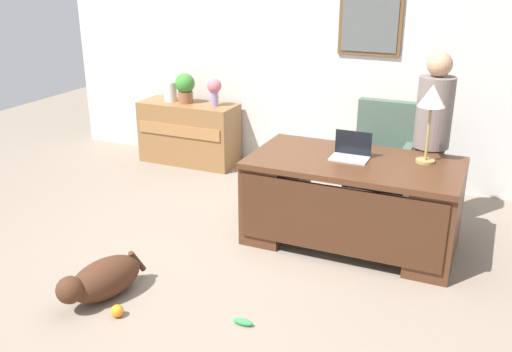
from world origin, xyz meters
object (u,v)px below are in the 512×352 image
(armchair, at_px, (381,161))
(vase_empty, at_px, (170,92))
(person_standing, at_px, (431,140))
(dog_toy_plush, at_px, (243,322))
(vase_with_flowers, at_px, (214,89))
(potted_plant, at_px, (185,87))
(desk_lamp, at_px, (432,101))
(laptop, at_px, (351,152))
(credenza, at_px, (189,133))
(dog_lying, at_px, (101,280))
(dog_toy_ball, at_px, (117,311))
(desk, at_px, (352,200))

(armchair, distance_m, vase_empty, 2.77)
(person_standing, distance_m, dog_toy_plush, 2.47)
(vase_with_flowers, distance_m, potted_plant, 0.40)
(desk_lamp, relative_size, potted_plant, 1.85)
(laptop, bearing_deg, credenza, 151.79)
(desk_lamp, distance_m, potted_plant, 3.24)
(armchair, relative_size, dog_lying, 1.43)
(desk_lamp, distance_m, vase_empty, 3.45)
(armchair, xyz_separation_m, dog_toy_ball, (-1.25, -2.75, -0.43))
(dog_lying, bearing_deg, desk, 48.10)
(desk, height_order, dog_toy_plush, desk)
(credenza, xyz_separation_m, dog_toy_ball, (1.22, -3.13, -0.33))
(desk_lamp, height_order, potted_plant, desk_lamp)
(person_standing, bearing_deg, credenza, 166.71)
(desk, xyz_separation_m, dog_toy_plush, (-0.35, -1.50, -0.40))
(credenza, xyz_separation_m, person_standing, (2.97, -0.70, 0.47))
(armchair, distance_m, potted_plant, 2.58)
(laptop, bearing_deg, dog_toy_plush, -100.70)
(person_standing, bearing_deg, desk_lamp, -87.93)
(desk_lamp, xyz_separation_m, dog_toy_plush, (-0.91, -1.72, -1.28))
(person_standing, xyz_separation_m, dog_toy_plush, (-0.89, -2.15, -0.82))
(dog_lying, xyz_separation_m, vase_with_flowers, (-0.60, 2.97, 0.81))
(laptop, bearing_deg, potted_plant, 152.09)
(person_standing, xyz_separation_m, vase_empty, (-3.21, 0.70, 0.03))
(laptop, xyz_separation_m, dog_toy_plush, (-0.30, -1.58, -0.81))
(credenza, relative_size, dog_toy_plush, 8.11)
(dog_toy_plush, bearing_deg, vase_with_flowers, 120.88)
(desk, xyz_separation_m, credenza, (-2.43, 1.35, -0.04))
(credenza, bearing_deg, vase_with_flowers, 0.22)
(laptop, xyz_separation_m, dog_toy_ball, (-1.16, -1.85, -0.79))
(credenza, height_order, vase_empty, vase_empty)
(laptop, relative_size, dog_toy_plush, 2.13)
(desk, xyz_separation_m, vase_empty, (-2.67, 1.35, 0.46))
(armchair, height_order, vase_empty, armchair)
(dog_lying, bearing_deg, laptop, 50.39)
(dog_lying, bearing_deg, armchair, 60.00)
(desk, xyz_separation_m, desk_lamp, (0.56, 0.22, 0.89))
(desk, height_order, person_standing, person_standing)
(dog_lying, relative_size, laptop, 2.33)
(armchair, distance_m, laptop, 0.97)
(credenza, relative_size, laptop, 3.80)
(person_standing, xyz_separation_m, dog_toy_ball, (-1.75, -2.43, -0.80))
(laptop, distance_m, potted_plant, 2.73)
(desk, xyz_separation_m, vase_with_flowers, (-2.06, 1.35, 0.54))
(vase_with_flowers, bearing_deg, credenza, -179.78)
(desk, bearing_deg, armchair, 87.44)
(credenza, distance_m, dog_lying, 3.14)
(armchair, distance_m, person_standing, 0.70)
(person_standing, bearing_deg, dog_toy_plush, -112.43)
(desk_lamp, relative_size, dog_toy_ball, 7.28)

